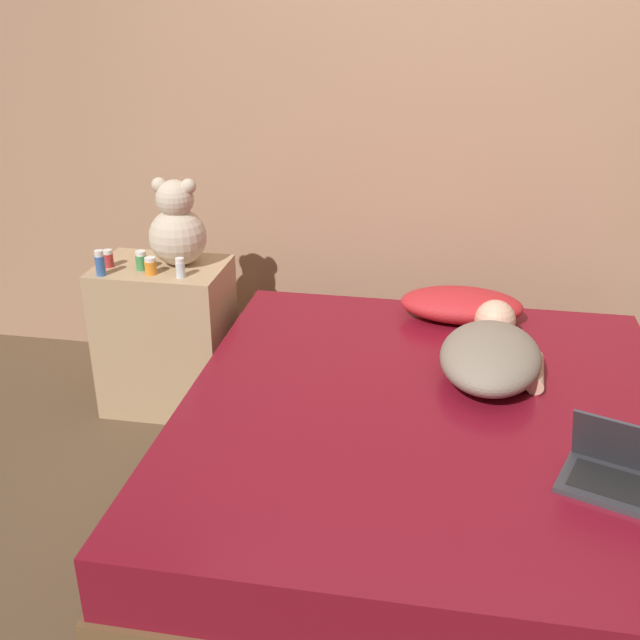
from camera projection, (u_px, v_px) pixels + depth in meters
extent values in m
plane|color=brown|center=(421.00, 520.00, 2.72)|extent=(12.00, 12.00, 0.00)
cube|color=tan|center=(453.00, 104.00, 3.26)|extent=(8.00, 0.06, 2.60)
cube|color=brown|center=(423.00, 489.00, 2.66)|extent=(1.70, 1.84, 0.28)
cube|color=maroon|center=(427.00, 431.00, 2.56)|extent=(1.66, 1.80, 0.21)
cube|color=tan|center=(167.00, 337.00, 3.34)|extent=(0.55, 0.39, 0.68)
ellipsoid|color=red|center=(461.00, 305.00, 3.14)|extent=(0.51, 0.28, 0.13)
ellipsoid|color=gray|center=(490.00, 357.00, 2.66)|extent=(0.40, 0.56, 0.17)
sphere|color=#DBAD8E|center=(495.00, 320.00, 2.96)|extent=(0.16, 0.16, 0.16)
cylinder|color=#DBAD8E|center=(535.00, 372.00, 2.67)|extent=(0.08, 0.24, 0.06)
cube|color=#333338|center=(616.00, 487.00, 2.10)|extent=(0.36, 0.30, 0.02)
cube|color=black|center=(616.00, 484.00, 2.10)|extent=(0.28, 0.22, 0.00)
cube|color=#333338|center=(626.00, 445.00, 2.11)|extent=(0.31, 0.19, 0.19)
cube|color=black|center=(626.00, 445.00, 2.11)|extent=(0.28, 0.16, 0.16)
sphere|color=beige|center=(178.00, 237.00, 3.17)|extent=(0.24, 0.24, 0.24)
sphere|color=beige|center=(175.00, 199.00, 3.11)|extent=(0.16, 0.16, 0.16)
sphere|color=beige|center=(159.00, 185.00, 3.09)|extent=(0.06, 0.06, 0.06)
sphere|color=beige|center=(188.00, 186.00, 3.07)|extent=(0.06, 0.06, 0.06)
cylinder|color=#B72D2D|center=(109.00, 260.00, 3.18)|extent=(0.04, 0.04, 0.06)
cylinder|color=white|center=(107.00, 252.00, 3.17)|extent=(0.04, 0.04, 0.02)
cylinder|color=#3866B2|center=(100.00, 266.00, 3.08)|extent=(0.04, 0.04, 0.08)
cylinder|color=white|center=(99.00, 253.00, 3.06)|extent=(0.04, 0.04, 0.02)
cylinder|color=orange|center=(151.00, 268.00, 3.10)|extent=(0.05, 0.05, 0.06)
cylinder|color=white|center=(150.00, 259.00, 3.09)|extent=(0.05, 0.05, 0.02)
cylinder|color=#3D8E4C|center=(141.00, 262.00, 3.15)|extent=(0.05, 0.05, 0.06)
cylinder|color=white|center=(141.00, 253.00, 3.13)|extent=(0.04, 0.04, 0.02)
cylinder|color=silver|center=(180.00, 270.00, 3.07)|extent=(0.04, 0.04, 0.06)
cylinder|color=white|center=(180.00, 260.00, 3.05)|extent=(0.04, 0.04, 0.02)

